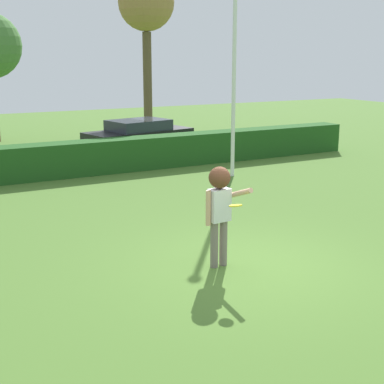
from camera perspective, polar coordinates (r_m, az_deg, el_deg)
The scene contains 7 objects.
ground_plane at distance 10.19m, azimuth 5.77°, elevation -7.49°, with size 60.00×60.00×0.00m, color #4C732C.
person at distance 9.79m, azimuth 2.82°, elevation -0.98°, with size 0.61×0.76×1.81m.
frisbee at distance 9.20m, azimuth 4.44°, elevation -1.38°, with size 0.22×0.22×0.06m.
lamppost at distance 17.28m, azimuth 4.32°, elevation 13.96°, with size 0.24×0.24×6.89m.
hedge_row at distance 18.09m, azimuth -10.67°, elevation 3.44°, with size 20.25×0.90×1.05m, color #1F4F1A.
parked_car_black at distance 22.05m, azimuth -5.42°, elevation 5.85°, with size 4.46×2.52×1.25m.
maple_tree at distance 26.06m, azimuth -4.67°, elevation 18.28°, with size 2.48×2.48×7.18m.
Camera 1 is at (-5.40, -7.83, 3.67)m, focal length 52.58 mm.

